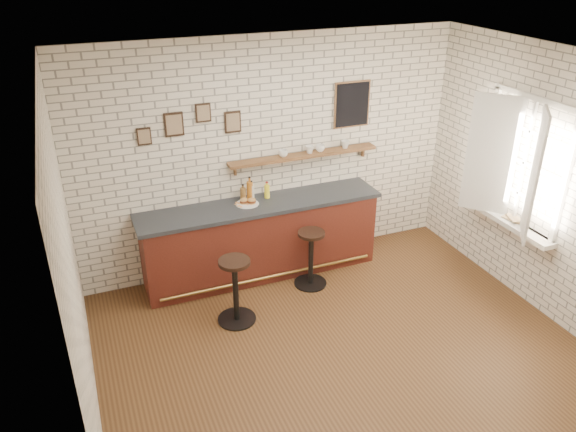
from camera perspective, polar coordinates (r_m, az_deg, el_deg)
name	(u,v)px	position (r m, az deg, el deg)	size (l,w,h in m)	color
ground	(338,345)	(6.28, 5.11, -12.88)	(5.00, 5.00, 0.00)	brown
bar_counter	(261,239)	(7.21, -2.73, -2.32)	(3.10, 0.65, 1.01)	#592017
sandwich_plate	(247,204)	(6.96, -4.16, 1.24)	(0.28, 0.28, 0.01)	white
ciabatta_sandwich	(248,201)	(6.95, -4.10, 1.55)	(0.21, 0.14, 0.07)	tan
potato_chips	(246,203)	(6.96, -4.30, 1.28)	(0.25, 0.18, 0.00)	#F1A655
bitters_bottle_brown	(243,195)	(7.00, -4.58, 2.18)	(0.07, 0.07, 0.23)	brown
bitters_bottle_white	(252,192)	(7.03, -3.72, 2.41)	(0.07, 0.07, 0.26)	beige
bitters_bottle_amber	(250,191)	(7.01, -3.90, 2.56)	(0.08, 0.08, 0.32)	#B0651C
condiment_bottle_yellow	(267,191)	(7.09, -2.15, 2.55)	(0.07, 0.07, 0.22)	yellow
bar_stool_left	(236,289)	(6.39, -5.35, -7.36)	(0.44, 0.44, 0.80)	black
bar_stool_right	(311,257)	(7.02, 2.34, -4.14)	(0.42, 0.42, 0.75)	black
wall_shelf	(304,155)	(7.20, 1.62, 6.17)	(2.00, 0.18, 0.18)	brown
shelf_cup_a	(283,153)	(7.07, -0.49, 6.38)	(0.11, 0.11, 0.09)	white
shelf_cup_b	(310,149)	(7.21, 2.21, 6.77)	(0.11, 0.11, 0.10)	white
shelf_cup_c	(320,148)	(7.27, 3.29, 6.88)	(0.11, 0.11, 0.09)	white
shelf_cup_d	(345,144)	(7.42, 5.84, 7.25)	(0.11, 0.11, 0.10)	white
back_wall_decor	(289,112)	(7.03, 0.10, 10.54)	(2.96, 0.02, 0.56)	black
window_sill	(508,222)	(7.26, 21.47, -0.56)	(0.20, 1.35, 0.06)	white
casement_window	(517,164)	(6.95, 22.22, 4.91)	(0.40, 1.30, 1.56)	white
book_lower	(510,221)	(7.20, 21.63, -0.43)	(0.18, 0.25, 0.02)	tan
book_upper	(509,218)	(7.21, 21.56, -0.23)	(0.15, 0.21, 0.02)	tan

